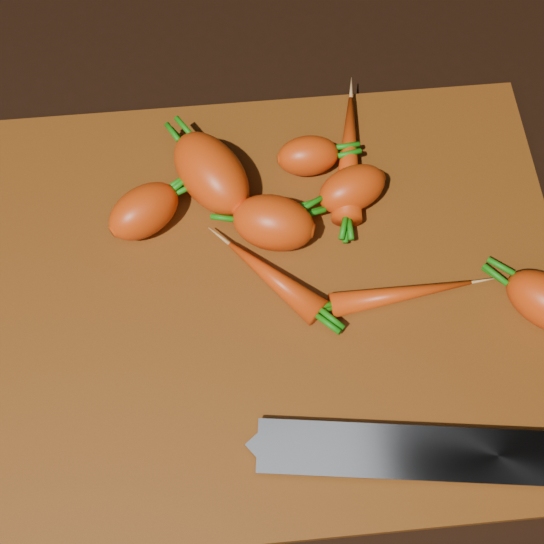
{
  "coord_description": "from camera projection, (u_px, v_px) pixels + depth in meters",
  "views": [
    {
      "loc": [
        -0.02,
        -0.26,
        0.6
      ],
      "look_at": [
        0.0,
        0.01,
        0.03
      ],
      "focal_mm": 50.0,
      "sensor_mm": 36.0,
      "label": 1
    }
  ],
  "objects": [
    {
      "name": "carrot_7",
      "position": [
        402.0,
        294.0,
        0.63
      ],
      "size": [
        0.12,
        0.03,
        0.02
      ],
      "primitive_type": "ellipsoid",
      "rotation": [
        0.0,
        0.0,
        0.09
      ],
      "color": "#D03C0B",
      "rests_on": "cutting_board"
    },
    {
      "name": "carrot_4",
      "position": [
        308.0,
        156.0,
        0.68
      ],
      "size": [
        0.06,
        0.04,
        0.04
      ],
      "primitive_type": "ellipsoid",
      "rotation": [
        0.0,
        0.0,
        0.06
      ],
      "color": "#D03C0B",
      "rests_on": "cutting_board"
    },
    {
      "name": "ground",
      "position": [
        273.0,
        300.0,
        0.65
      ],
      "size": [
        2.0,
        2.0,
        0.01
      ],
      "primitive_type": "cube",
      "color": "black"
    },
    {
      "name": "carrot_0",
      "position": [
        144.0,
        211.0,
        0.65
      ],
      "size": [
        0.08,
        0.07,
        0.04
      ],
      "primitive_type": "ellipsoid",
      "rotation": [
        0.0,
        0.0,
        0.59
      ],
      "color": "#D03C0B",
      "rests_on": "cutting_board"
    },
    {
      "name": "carrot_8",
      "position": [
        273.0,
        278.0,
        0.63
      ],
      "size": [
        0.09,
        0.09,
        0.03
      ],
      "primitive_type": "ellipsoid",
      "rotation": [
        0.0,
        0.0,
        2.34
      ],
      "color": "#D03C0B",
      "rests_on": "cutting_board"
    },
    {
      "name": "carrot_6",
      "position": [
        349.0,
        157.0,
        0.68
      ],
      "size": [
        0.05,
        0.13,
        0.03
      ],
      "primitive_type": "ellipsoid",
      "rotation": [
        0.0,
        0.0,
        1.41
      ],
      "color": "#D03C0B",
      "rests_on": "cutting_board"
    },
    {
      "name": "cutting_board",
      "position": [
        273.0,
        295.0,
        0.64
      ],
      "size": [
        0.5,
        0.4,
        0.01
      ],
      "primitive_type": "cube",
      "color": "brown",
      "rests_on": "ground"
    },
    {
      "name": "carrot_2",
      "position": [
        211.0,
        173.0,
        0.66
      ],
      "size": [
        0.09,
        0.1,
        0.05
      ],
      "primitive_type": "ellipsoid",
      "rotation": [
        0.0,
        0.0,
        2.09
      ],
      "color": "#D03C0B",
      "rests_on": "cutting_board"
    },
    {
      "name": "knife",
      "position": [
        438.0,
        454.0,
        0.57
      ],
      "size": [
        0.37,
        0.08,
        0.02
      ],
      "rotation": [
        0.0,
        0.0,
        -0.14
      ],
      "color": "gray",
      "rests_on": "cutting_board"
    },
    {
      "name": "carrot_3",
      "position": [
        352.0,
        189.0,
        0.66
      ],
      "size": [
        0.07,
        0.06,
        0.04
      ],
      "primitive_type": "ellipsoid",
      "rotation": [
        0.0,
        0.0,
        3.52
      ],
      "color": "#D03C0B",
      "rests_on": "cutting_board"
    },
    {
      "name": "carrot_1",
      "position": [
        273.0,
        223.0,
        0.64
      ],
      "size": [
        0.08,
        0.07,
        0.05
      ],
      "primitive_type": "ellipsoid",
      "rotation": [
        0.0,
        0.0,
        2.82
      ],
      "color": "#D03C0B",
      "rests_on": "cutting_board"
    }
  ]
}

